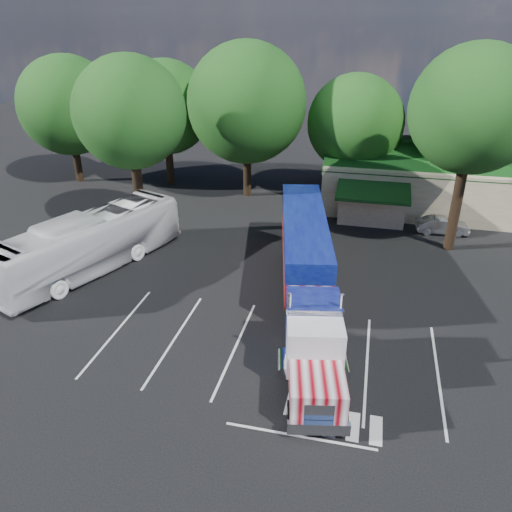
% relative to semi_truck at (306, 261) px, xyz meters
% --- Properties ---
extents(ground, '(120.00, 120.00, 0.00)m').
position_rel_semi_truck_xyz_m(ground, '(-2.63, 0.44, -2.35)').
color(ground, black).
rests_on(ground, ground).
extents(event_hall, '(24.20, 14.12, 5.55)m').
position_rel_semi_truck_xyz_m(event_hall, '(11.11, 18.25, -0.14)').
color(event_hall, beige).
rests_on(event_hall, ground).
extents(tree_row_a, '(9.00, 9.00, 11.68)m').
position_rel_semi_truck_xyz_m(tree_row_a, '(-24.63, 16.94, 4.81)').
color(tree_row_a, black).
rests_on(tree_row_a, ground).
extents(tree_row_b, '(8.40, 8.40, 11.35)m').
position_rel_semi_truck_xyz_m(tree_row_b, '(-15.63, 18.24, 4.78)').
color(tree_row_b, black).
rests_on(tree_row_b, ground).
extents(tree_row_c, '(10.00, 10.00, 13.05)m').
position_rel_semi_truck_xyz_m(tree_row_c, '(-7.63, 16.64, 5.68)').
color(tree_row_c, black).
rests_on(tree_row_c, ground).
extents(tree_row_d, '(8.00, 8.00, 10.60)m').
position_rel_semi_truck_xyz_m(tree_row_d, '(1.37, 17.94, 4.23)').
color(tree_row_d, black).
rests_on(tree_row_d, ground).
extents(tree_row_e, '(9.60, 9.60, 12.90)m').
position_rel_semi_truck_xyz_m(tree_row_e, '(10.37, 18.44, 5.73)').
color(tree_row_e, black).
rests_on(tree_row_e, ground).
extents(tree_near_left, '(7.60, 7.60, 12.65)m').
position_rel_semi_truck_xyz_m(tree_near_left, '(-13.13, 6.44, 6.46)').
color(tree_near_left, black).
rests_on(tree_near_left, ground).
extents(tree_near_right, '(8.00, 8.00, 13.50)m').
position_rel_semi_truck_xyz_m(tree_near_right, '(8.87, 8.94, 7.11)').
color(tree_near_right, black).
rests_on(tree_near_right, ground).
extents(semi_truck, '(6.21, 19.97, 4.16)m').
position_rel_semi_truck_xyz_m(semi_truck, '(0.00, 0.00, 0.00)').
color(semi_truck, black).
rests_on(semi_truck, ground).
extents(woman, '(0.65, 0.80, 1.91)m').
position_rel_semi_truck_xyz_m(woman, '(-1.03, 0.44, -1.40)').
color(woman, black).
rests_on(woman, ground).
extents(bicycle, '(0.63, 1.55, 0.80)m').
position_rel_semi_truck_xyz_m(bicycle, '(-0.83, 8.23, -1.96)').
color(bicycle, black).
rests_on(bicycle, ground).
extents(tour_bus, '(7.74, 13.41, 3.68)m').
position_rel_semi_truck_xyz_m(tour_bus, '(-13.76, 0.37, -0.52)').
color(tour_bus, silver).
rests_on(tour_bus, ground).
extents(silver_sedan, '(3.90, 1.68, 1.25)m').
position_rel_semi_truck_xyz_m(silver_sedan, '(8.62, 11.58, -1.73)').
color(silver_sedan, '#9C9EA4').
rests_on(silver_sedan, ground).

